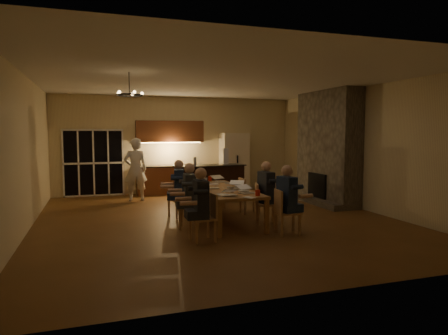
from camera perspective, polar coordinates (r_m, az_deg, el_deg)
floor at (r=9.37m, az=-1.07°, el=-7.39°), size 9.00×9.00×0.00m
back_wall at (r=13.55m, az=-6.68°, el=3.22°), size 8.00×0.04×3.20m
left_wall at (r=8.87m, az=-26.79°, el=1.80°), size 0.04×9.00×3.20m
right_wall at (r=11.03m, az=19.34°, el=2.58°), size 0.04×9.00×3.20m
ceiling at (r=9.24m, az=-1.11°, el=12.51°), size 8.00×9.00×0.04m
french_doors at (r=13.26m, az=-18.12°, el=0.59°), size 1.86×0.08×2.10m
fireplace at (r=11.83m, az=14.57°, el=2.84°), size 0.58×2.50×3.20m
kitchenette at (r=13.20m, az=-7.67°, el=1.43°), size 2.24×0.68×2.40m
refrigerator at (r=13.73m, az=1.45°, el=0.77°), size 0.90×0.68×2.00m
dining_table at (r=9.15m, az=-0.32°, el=-5.31°), size 1.10×2.93×0.75m
bar_island at (r=11.60m, az=-2.05°, el=-2.29°), size 2.12×0.91×1.08m
chair_left_near at (r=7.44m, az=-3.09°, el=-7.17°), size 0.48×0.48×0.89m
chair_left_mid at (r=8.47m, az=-5.01°, el=-5.68°), size 0.55×0.55×0.89m
chair_left_far at (r=9.57m, az=-6.41°, el=-4.45°), size 0.56×0.56×0.89m
chair_right_near at (r=8.05m, az=9.11°, el=-6.29°), size 0.49×0.49×0.89m
chair_right_mid at (r=8.92m, az=5.98°, el=-5.15°), size 0.55×0.55×0.89m
chair_right_far at (r=9.97m, az=3.68°, el=-4.06°), size 0.45×0.45×0.89m
person_left_near at (r=7.34m, az=-3.32°, el=-5.39°), size 0.62×0.62×1.38m
person_right_near at (r=7.98m, az=8.94°, el=-4.59°), size 0.68×0.68×1.38m
person_left_mid at (r=8.41m, az=-4.94°, el=-4.07°), size 0.65×0.65×1.38m
person_right_mid at (r=8.90m, az=6.02°, el=-3.57°), size 0.65×0.65×1.38m
person_left_far at (r=9.47m, az=-6.44°, el=-3.05°), size 0.70×0.70×1.38m
standing_person at (r=12.02m, az=-12.53°, el=-0.29°), size 0.70×0.48×1.86m
chandelier at (r=8.19m, az=-13.37°, el=10.03°), size 0.52×0.52×0.03m
laptop_a at (r=8.02m, az=0.66°, el=-3.24°), size 0.34×0.30×0.23m
laptop_b at (r=8.33m, az=3.30°, el=-2.94°), size 0.39×0.37×0.23m
laptop_c at (r=9.05m, az=-1.79°, el=-2.29°), size 0.35×0.32×0.23m
laptop_d at (r=9.06m, az=1.78°, el=-2.29°), size 0.41×0.40×0.23m
laptop_e at (r=9.99m, az=-3.34°, el=-1.61°), size 0.38×0.35×0.23m
laptop_f at (r=10.19m, az=-0.62°, el=-1.47°), size 0.39×0.37×0.23m
mug_front at (r=8.65m, az=0.67°, el=-3.06°), size 0.09×0.09×0.10m
mug_mid at (r=9.69m, az=-1.02°, el=-2.19°), size 0.08×0.08×0.10m
mug_back at (r=9.70m, az=-3.73°, el=-2.19°), size 0.08×0.08×0.10m
redcup_near at (r=8.03m, az=4.84°, el=-3.63°), size 0.10×0.10×0.12m
redcup_mid at (r=9.28m, az=-3.42°, el=-2.45°), size 0.10×0.10×0.12m
redcup_far at (r=10.51m, az=-1.99°, el=-1.57°), size 0.10×0.10×0.12m
can_silver at (r=8.44m, az=1.13°, el=-3.19°), size 0.07×0.07×0.12m
can_cola at (r=10.34m, az=-3.60°, el=-1.68°), size 0.07×0.07×0.12m
plate_near at (r=8.66m, az=2.82°, el=-3.32°), size 0.25×0.25×0.02m
plate_left at (r=8.08m, az=-0.29°, el=-3.93°), size 0.28×0.28×0.02m
plate_far at (r=9.92m, az=0.76°, el=-2.26°), size 0.24×0.24×0.02m
notepad at (r=7.78m, az=3.63°, el=-4.30°), size 0.24×0.27×0.01m
bar_bottle at (r=11.34m, az=-4.16°, el=0.88°), size 0.08×0.08×0.24m
bar_blender at (r=11.82m, az=0.26°, el=1.63°), size 0.18×0.18×0.47m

